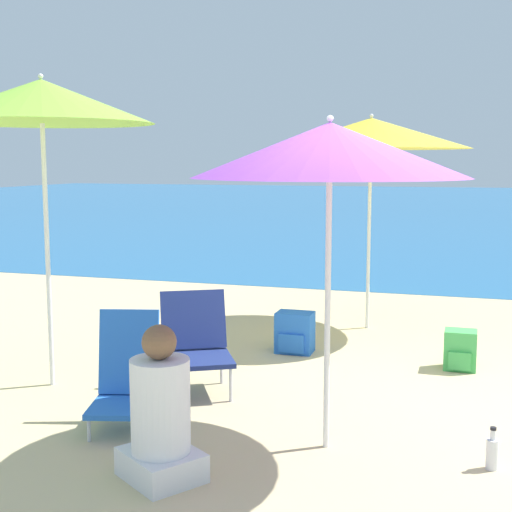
{
  "coord_description": "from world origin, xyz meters",
  "views": [
    {
      "loc": [
        0.26,
        -4.58,
        1.77
      ],
      "look_at": [
        -1.42,
        0.87,
        1.0
      ],
      "focal_mm": 50.0,
      "sensor_mm": 36.0,
      "label": 1
    }
  ],
  "objects_px": {
    "backpack_green": "(460,350)",
    "water_bottle": "(492,453)",
    "person_seated_near": "(161,417)",
    "beach_umbrella_yellow": "(371,134)",
    "beach_umbrella_lime": "(42,102)",
    "backpack_blue": "(295,333)",
    "beach_umbrella_purple": "(330,151)",
    "beach_chair_navy": "(196,341)",
    "beach_chair_blue": "(126,376)"
  },
  "relations": [
    {
      "from": "beach_umbrella_purple",
      "to": "beach_chair_navy",
      "type": "bearing_deg",
      "value": 145.87
    },
    {
      "from": "beach_chair_navy",
      "to": "backpack_green",
      "type": "xyz_separation_m",
      "value": [
        1.95,
        1.16,
        -0.22
      ]
    },
    {
      "from": "backpack_blue",
      "to": "beach_chair_navy",
      "type": "bearing_deg",
      "value": -110.28
    },
    {
      "from": "beach_umbrella_lime",
      "to": "beach_chair_navy",
      "type": "relative_size",
      "value": 3.12
    },
    {
      "from": "beach_umbrella_purple",
      "to": "beach_chair_blue",
      "type": "relative_size",
      "value": 2.68
    },
    {
      "from": "beach_chair_navy",
      "to": "backpack_green",
      "type": "height_order",
      "value": "beach_chair_navy"
    },
    {
      "from": "beach_umbrella_purple",
      "to": "beach_umbrella_lime",
      "type": "height_order",
      "value": "beach_umbrella_lime"
    },
    {
      "from": "beach_chair_blue",
      "to": "beach_chair_navy",
      "type": "bearing_deg",
      "value": 63.21
    },
    {
      "from": "beach_umbrella_lime",
      "to": "backpack_blue",
      "type": "bearing_deg",
      "value": 43.24
    },
    {
      "from": "beach_umbrella_lime",
      "to": "beach_chair_navy",
      "type": "xyz_separation_m",
      "value": [
        1.13,
        0.23,
        -1.82
      ]
    },
    {
      "from": "beach_chair_blue",
      "to": "backpack_blue",
      "type": "height_order",
      "value": "beach_chair_blue"
    },
    {
      "from": "beach_chair_blue",
      "to": "beach_umbrella_yellow",
      "type": "bearing_deg",
      "value": 55.86
    },
    {
      "from": "backpack_green",
      "to": "beach_umbrella_purple",
      "type": "bearing_deg",
      "value": -111.01
    },
    {
      "from": "beach_umbrella_purple",
      "to": "beach_umbrella_lime",
      "type": "relative_size",
      "value": 0.84
    },
    {
      "from": "person_seated_near",
      "to": "backpack_green",
      "type": "xyz_separation_m",
      "value": [
        1.54,
        2.68,
        -0.19
      ]
    },
    {
      "from": "beach_umbrella_purple",
      "to": "backpack_green",
      "type": "xyz_separation_m",
      "value": [
        0.76,
        1.97,
        -1.66
      ]
    },
    {
      "from": "beach_umbrella_lime",
      "to": "backpack_blue",
      "type": "relative_size",
      "value": 6.4
    },
    {
      "from": "backpack_green",
      "to": "water_bottle",
      "type": "bearing_deg",
      "value": -83.62
    },
    {
      "from": "beach_umbrella_yellow",
      "to": "beach_chair_navy",
      "type": "height_order",
      "value": "beach_umbrella_yellow"
    },
    {
      "from": "beach_umbrella_lime",
      "to": "person_seated_near",
      "type": "height_order",
      "value": "beach_umbrella_lime"
    },
    {
      "from": "beach_umbrella_purple",
      "to": "beach_chair_blue",
      "type": "height_order",
      "value": "beach_umbrella_purple"
    },
    {
      "from": "person_seated_near",
      "to": "beach_umbrella_lime",
      "type": "bearing_deg",
      "value": 84.65
    },
    {
      "from": "beach_umbrella_purple",
      "to": "beach_umbrella_lime",
      "type": "bearing_deg",
      "value": 166.14
    },
    {
      "from": "beach_umbrella_yellow",
      "to": "beach_umbrella_lime",
      "type": "distance_m",
      "value": 3.41
    },
    {
      "from": "beach_umbrella_lime",
      "to": "water_bottle",
      "type": "height_order",
      "value": "beach_umbrella_lime"
    },
    {
      "from": "beach_chair_blue",
      "to": "backpack_green",
      "type": "bearing_deg",
      "value": 28.14
    },
    {
      "from": "backpack_blue",
      "to": "backpack_green",
      "type": "distance_m",
      "value": 1.48
    },
    {
      "from": "beach_umbrella_purple",
      "to": "beach_chair_navy",
      "type": "xyz_separation_m",
      "value": [
        -1.19,
        0.81,
        -1.44
      ]
    },
    {
      "from": "beach_umbrella_purple",
      "to": "beach_umbrella_yellow",
      "type": "relative_size",
      "value": 0.91
    },
    {
      "from": "beach_chair_navy",
      "to": "person_seated_near",
      "type": "height_order",
      "value": "person_seated_near"
    },
    {
      "from": "beach_chair_navy",
      "to": "beach_chair_blue",
      "type": "distance_m",
      "value": 0.84
    },
    {
      "from": "backpack_blue",
      "to": "water_bottle",
      "type": "height_order",
      "value": "backpack_blue"
    },
    {
      "from": "beach_umbrella_purple",
      "to": "beach_chair_navy",
      "type": "relative_size",
      "value": 2.62
    },
    {
      "from": "beach_umbrella_purple",
      "to": "water_bottle",
      "type": "height_order",
      "value": "beach_umbrella_purple"
    },
    {
      "from": "beach_chair_navy",
      "to": "water_bottle",
      "type": "distance_m",
      "value": 2.35
    },
    {
      "from": "water_bottle",
      "to": "backpack_green",
      "type": "bearing_deg",
      "value": 96.38
    },
    {
      "from": "person_seated_near",
      "to": "beach_umbrella_yellow",
      "type": "bearing_deg",
      "value": 26.5
    },
    {
      "from": "beach_umbrella_yellow",
      "to": "beach_umbrella_lime",
      "type": "bearing_deg",
      "value": -128.07
    },
    {
      "from": "person_seated_near",
      "to": "backpack_green",
      "type": "distance_m",
      "value": 3.1
    },
    {
      "from": "beach_chair_navy",
      "to": "person_seated_near",
      "type": "bearing_deg",
      "value": -103.96
    },
    {
      "from": "beach_umbrella_purple",
      "to": "backpack_blue",
      "type": "relative_size",
      "value": 5.38
    },
    {
      "from": "beach_umbrella_yellow",
      "to": "beach_umbrella_lime",
      "type": "relative_size",
      "value": 0.93
    },
    {
      "from": "person_seated_near",
      "to": "beach_chair_navy",
      "type": "bearing_deg",
      "value": 49.49
    },
    {
      "from": "backpack_green",
      "to": "water_bottle",
      "type": "height_order",
      "value": "backpack_green"
    },
    {
      "from": "beach_chair_navy",
      "to": "beach_chair_blue",
      "type": "bearing_deg",
      "value": -130.78
    },
    {
      "from": "water_bottle",
      "to": "person_seated_near",
      "type": "bearing_deg",
      "value": -159.1
    },
    {
      "from": "beach_umbrella_yellow",
      "to": "backpack_green",
      "type": "height_order",
      "value": "beach_umbrella_yellow"
    },
    {
      "from": "person_seated_near",
      "to": "backpack_green",
      "type": "relative_size",
      "value": 2.61
    },
    {
      "from": "beach_chair_navy",
      "to": "backpack_blue",
      "type": "height_order",
      "value": "beach_chair_navy"
    },
    {
      "from": "beach_umbrella_lime",
      "to": "backpack_green",
      "type": "relative_size",
      "value": 7.16
    }
  ]
}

